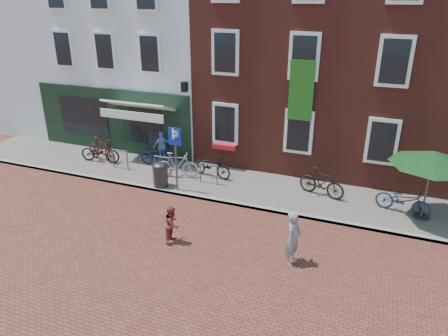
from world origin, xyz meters
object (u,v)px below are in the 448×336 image
at_px(woman, 293,238).
at_px(bicycle_2, 158,156).
at_px(bicycle_6, 403,200).
at_px(cafe_person, 162,147).
at_px(parking_sign, 175,148).
at_px(bicycle_3, 177,165).
at_px(litter_bin, 160,173).
at_px(parasol, 434,155).
at_px(bicycle_1, 101,149).
at_px(bicycle_0, 100,152).
at_px(bicycle_4, 211,166).
at_px(bicycle_5, 322,183).
at_px(boy, 172,224).

distance_m(woman, bicycle_2, 8.11).
height_order(woman, bicycle_6, woman).
xyz_separation_m(woman, cafe_person, (-6.87, 5.08, -0.01)).
bearing_deg(parking_sign, bicycle_3, 116.76).
distance_m(litter_bin, parasol, 9.32).
bearing_deg(bicycle_1, bicycle_3, -81.09).
height_order(bicycle_0, bicycle_4, same).
relative_size(litter_bin, bicycle_3, 0.60).
relative_size(litter_bin, bicycle_4, 0.58).
bearing_deg(parasol, bicycle_4, 176.00).
height_order(litter_bin, bicycle_4, litter_bin).
bearing_deg(parking_sign, bicycle_5, 16.28).
bearing_deg(cafe_person, bicycle_3, 96.43).
relative_size(litter_bin, bicycle_2, 0.58).
xyz_separation_m(litter_bin, bicycle_6, (8.51, 1.13, -0.07)).
xyz_separation_m(litter_bin, bicycle_4, (1.42, 1.54, -0.07)).
bearing_deg(parasol, bicycle_2, 176.11).
distance_m(woman, bicycle_6, 4.84).
bearing_deg(boy, bicycle_5, -44.90).
bearing_deg(bicycle_3, parking_sign, -168.51).
bearing_deg(litter_bin, bicycle_1, 159.54).
relative_size(bicycle_2, bicycle_3, 1.03).
bearing_deg(bicycle_0, parking_sign, -115.92).
relative_size(bicycle_4, bicycle_5, 1.03).
bearing_deg(parking_sign, parasol, 7.21).
bearing_deg(bicycle_6, bicycle_0, 102.63).
height_order(woman, bicycle_1, woman).
bearing_deg(bicycle_1, bicycle_2, -68.74).
bearing_deg(bicycle_3, bicycle_4, -81.43).
relative_size(boy, cafe_person, 0.88).
xyz_separation_m(parasol, bicycle_1, (-12.82, 0.38, -1.67)).
distance_m(litter_bin, cafe_person, 2.57).
bearing_deg(boy, bicycle_0, 47.65).
bearing_deg(cafe_person, parking_sign, 88.61).
relative_size(bicycle_3, bicycle_4, 0.97).
height_order(litter_bin, woman, woman).
relative_size(parasol, bicycle_1, 1.53).
distance_m(boy, bicycle_3, 4.51).
bearing_deg(litter_bin, woman, -26.18).
height_order(bicycle_0, bicycle_3, bicycle_3).
bearing_deg(bicycle_2, bicycle_6, -89.74).
bearing_deg(bicycle_2, woman, -119.98).
height_order(boy, cafe_person, cafe_person).
bearing_deg(cafe_person, parasol, 132.26).
bearing_deg(litter_bin, bicycle_6, 7.55).
bearing_deg(parasol, bicycle_1, 178.30).
bearing_deg(bicycle_2, bicycle_5, -88.65).
xyz_separation_m(bicycle_0, bicycle_5, (9.45, 0.18, 0.05)).
bearing_deg(bicycle_6, parasol, -88.67).
bearing_deg(bicycle_5, litter_bin, 119.15).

